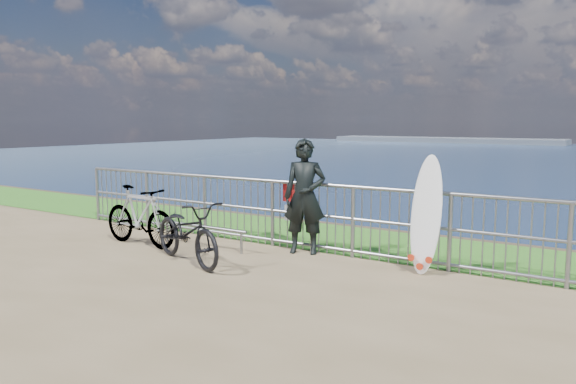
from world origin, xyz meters
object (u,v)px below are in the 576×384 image
Objects in this scene: surfboard at (426,219)px; bicycle_far at (140,216)px; surfer at (305,196)px; bicycle_near at (187,232)px.

bicycle_far is (-4.61, -0.99, -0.25)m from surfboard.
surfer is 1.01× the size of bicycle_near.
surfer is 1.08× the size of bicycle_far.
surfer reaches higher than surfboard.
bicycle_near is at bearing -155.54° from surfboard.
surfer is 2.01m from surfboard.
surfboard is 4.72m from bicycle_far.
bicycle_near is 1.55m from bicycle_far.
surfboard is at bearing -74.99° from bicycle_far.
surfer is at bearing -64.95° from bicycle_far.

